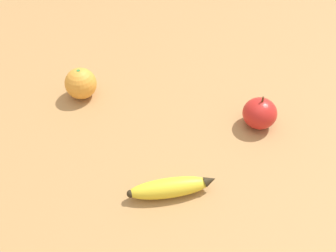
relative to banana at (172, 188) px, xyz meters
name	(u,v)px	position (x,y,z in m)	size (l,w,h in m)	color
ground_plane	(173,160)	(0.01, -0.09, -0.02)	(3.00, 3.00, 0.00)	#A87A47
banana	(172,188)	(0.00, 0.00, 0.00)	(0.18, 0.08, 0.04)	yellow
orange	(81,83)	(0.25, -0.29, 0.02)	(0.08, 0.08, 0.08)	orange
apple	(260,113)	(-0.18, -0.21, 0.02)	(0.08, 0.08, 0.08)	red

